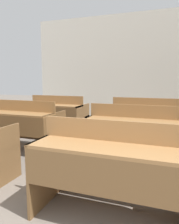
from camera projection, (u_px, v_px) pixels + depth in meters
The scene contains 6 objects.
wall_back at pixel (156, 69), 6.08m from camera, with size 7.30×0.06×3.15m.
bench_front_center at pixel (109, 166), 2.03m from camera, with size 1.34×0.78×0.92m.
bench_second_left at pixel (22, 124), 3.96m from camera, with size 1.34×0.78×0.92m.
bench_second_center at pixel (132, 133), 3.28m from camera, with size 1.34×0.78×0.92m.
bench_third_left at pixel (56, 114), 5.18m from camera, with size 1.34×0.78×0.92m.
bench_third_center at pixel (144, 118), 4.52m from camera, with size 1.34×0.78×0.92m.
Camera 1 is at (0.40, -0.49, 1.28)m, focal length 35.00 mm.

